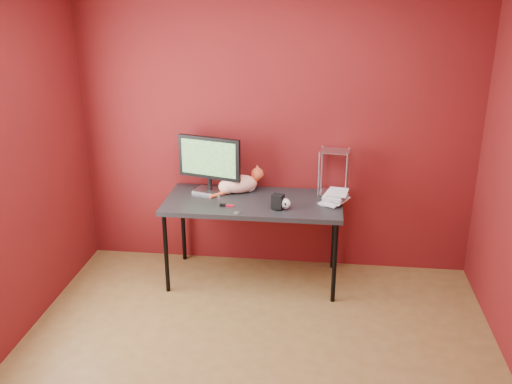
# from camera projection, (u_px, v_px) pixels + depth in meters

# --- Properties ---
(room) EXTENTS (3.52, 3.52, 2.61)m
(room) POSITION_uv_depth(u_px,v_px,m) (250.00, 175.00, 3.30)
(room) COLOR brown
(room) RESTS_ON ground
(desk) EXTENTS (1.50, 0.70, 0.75)m
(desk) POSITION_uv_depth(u_px,v_px,m) (253.00, 206.00, 4.85)
(desk) COLOR black
(desk) RESTS_ON ground
(monitor) EXTENTS (0.57, 0.25, 0.50)m
(monitor) POSITION_uv_depth(u_px,v_px,m) (209.00, 162.00, 4.93)
(monitor) COLOR #A9A9AE
(monitor) RESTS_ON desk
(cat) EXTENTS (0.44, 0.33, 0.23)m
(cat) POSITION_uv_depth(u_px,v_px,m) (239.00, 184.00, 4.99)
(cat) COLOR orange
(cat) RESTS_ON desk
(skull_mug) EXTENTS (0.09, 0.10, 0.09)m
(skull_mug) POSITION_uv_depth(u_px,v_px,m) (285.00, 204.00, 4.64)
(skull_mug) COLOR white
(skull_mug) RESTS_ON desk
(speaker) EXTENTS (0.11, 0.11, 0.12)m
(speaker) POSITION_uv_depth(u_px,v_px,m) (278.00, 202.00, 4.63)
(speaker) COLOR black
(speaker) RESTS_ON desk
(book_stack) EXTENTS (0.26, 0.27, 1.10)m
(book_stack) POSITION_uv_depth(u_px,v_px,m) (329.00, 138.00, 4.63)
(book_stack) COLOR beige
(book_stack) RESTS_ON desk
(wire_rack) EXTENTS (0.25, 0.22, 0.40)m
(wire_rack) POSITION_uv_depth(u_px,v_px,m) (334.00, 172.00, 4.91)
(wire_rack) COLOR #A9A9AE
(wire_rack) RESTS_ON desk
(pocket_knife) EXTENTS (0.08, 0.03, 0.02)m
(pocket_knife) POSITION_uv_depth(u_px,v_px,m) (230.00, 206.00, 4.70)
(pocket_knife) COLOR #A30C23
(pocket_knife) RESTS_ON desk
(black_gadget) EXTENTS (0.05, 0.03, 0.02)m
(black_gadget) POSITION_uv_depth(u_px,v_px,m) (223.00, 205.00, 4.70)
(black_gadget) COLOR black
(black_gadget) RESTS_ON desk
(washer) EXTENTS (0.05, 0.05, 0.00)m
(washer) POSITION_uv_depth(u_px,v_px,m) (237.00, 213.00, 4.57)
(washer) COLOR #A9A9AE
(washer) RESTS_ON desk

